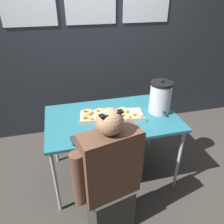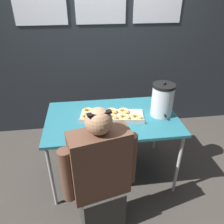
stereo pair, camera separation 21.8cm
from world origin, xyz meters
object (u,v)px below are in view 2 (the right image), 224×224
cell_phone (71,138)px  person_seated (101,180)px  donut_box (110,115)px  coffee_urn (162,100)px

cell_phone → person_seated: size_ratio=0.11×
cell_phone → person_seated: 0.45m
donut_box → person_seated: (-0.16, -0.63, -0.21)m
coffee_urn → donut_box: bearing=178.8°
donut_box → coffee_urn: (0.53, -0.01, 0.15)m
donut_box → coffee_urn: 0.55m
donut_box → cell_phone: (-0.38, -0.30, -0.02)m
coffee_urn → person_seated: (-0.68, -0.62, -0.36)m
donut_box → cell_phone: 0.49m
donut_box → cell_phone: bearing=-133.3°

